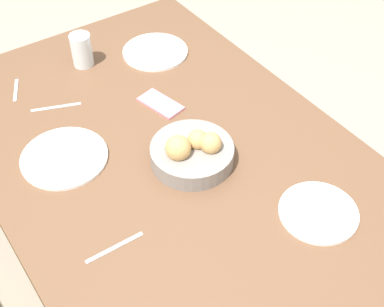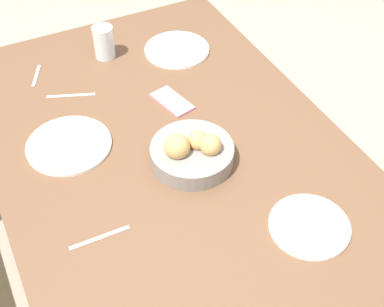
{
  "view_description": "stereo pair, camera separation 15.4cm",
  "coord_description": "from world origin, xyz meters",
  "px_view_note": "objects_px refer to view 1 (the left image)",
  "views": [
    {
      "loc": [
        -0.95,
        0.58,
        1.89
      ],
      "look_at": [
        -0.05,
        -0.04,
        0.8
      ],
      "focal_mm": 50.0,
      "sensor_mm": 36.0,
      "label": 1
    },
    {
      "loc": [
        -1.03,
        0.45,
        1.89
      ],
      "look_at": [
        -0.05,
        -0.04,
        0.8
      ],
      "focal_mm": 50.0,
      "sensor_mm": 36.0,
      "label": 2
    }
  ],
  "objects_px": {
    "plate_near_left": "(318,212)",
    "plate_near_right": "(155,52)",
    "bread_basket": "(192,152)",
    "knife_silver": "(56,107)",
    "water_tumbler": "(82,50)",
    "plate_far_center": "(64,157)",
    "cell_phone": "(161,104)",
    "spoon_coffee": "(16,90)",
    "fork_silver": "(115,248)"
  },
  "relations": [
    {
      "from": "plate_near_left",
      "to": "plate_near_right",
      "type": "xyz_separation_m",
      "value": [
        0.88,
        -0.04,
        0.0
      ]
    },
    {
      "from": "bread_basket",
      "to": "plate_near_left",
      "type": "distance_m",
      "value": 0.39
    },
    {
      "from": "knife_silver",
      "to": "water_tumbler",
      "type": "bearing_deg",
      "value": -47.85
    },
    {
      "from": "plate_far_center",
      "to": "cell_phone",
      "type": "distance_m",
      "value": 0.37
    },
    {
      "from": "plate_near_right",
      "to": "cell_phone",
      "type": "xyz_separation_m",
      "value": [
        -0.26,
        0.14,
        -0.0
      ]
    },
    {
      "from": "bread_basket",
      "to": "plate_near_left",
      "type": "bearing_deg",
      "value": -154.63
    },
    {
      "from": "plate_near_right",
      "to": "plate_far_center",
      "type": "xyz_separation_m",
      "value": [
        -0.31,
        0.51,
        -0.0
      ]
    },
    {
      "from": "spoon_coffee",
      "to": "cell_phone",
      "type": "xyz_separation_m",
      "value": [
        -0.34,
        -0.36,
        0.0
      ]
    },
    {
      "from": "fork_silver",
      "to": "knife_silver",
      "type": "bearing_deg",
      "value": -10.41
    },
    {
      "from": "plate_near_left",
      "to": "cell_phone",
      "type": "height_order",
      "value": "plate_near_left"
    },
    {
      "from": "bread_basket",
      "to": "cell_phone",
      "type": "relative_size",
      "value": 1.49
    },
    {
      "from": "plate_near_left",
      "to": "fork_silver",
      "type": "height_order",
      "value": "plate_near_left"
    },
    {
      "from": "spoon_coffee",
      "to": "cell_phone",
      "type": "distance_m",
      "value": 0.5
    },
    {
      "from": "plate_near_right",
      "to": "spoon_coffee",
      "type": "relative_size",
      "value": 2.08
    },
    {
      "from": "fork_silver",
      "to": "spoon_coffee",
      "type": "distance_m",
      "value": 0.75
    },
    {
      "from": "bread_basket",
      "to": "spoon_coffee",
      "type": "xyz_separation_m",
      "value": [
        0.61,
        0.3,
        -0.04
      ]
    },
    {
      "from": "bread_basket",
      "to": "fork_silver",
      "type": "bearing_deg",
      "value": 112.73
    },
    {
      "from": "bread_basket",
      "to": "plate_far_center",
      "type": "xyz_separation_m",
      "value": [
        0.22,
        0.3,
        -0.03
      ]
    },
    {
      "from": "cell_phone",
      "to": "fork_silver",
      "type": "bearing_deg",
      "value": 136.05
    },
    {
      "from": "plate_near_right",
      "to": "water_tumbler",
      "type": "distance_m",
      "value": 0.27
    },
    {
      "from": "plate_far_center",
      "to": "knife_silver",
      "type": "distance_m",
      "value": 0.24
    },
    {
      "from": "cell_phone",
      "to": "plate_near_right",
      "type": "bearing_deg",
      "value": -28.43
    },
    {
      "from": "plate_near_left",
      "to": "plate_far_center",
      "type": "xyz_separation_m",
      "value": [
        0.57,
        0.47,
        -0.0
      ]
    },
    {
      "from": "plate_far_center",
      "to": "water_tumbler",
      "type": "relative_size",
      "value": 2.16
    },
    {
      "from": "bread_basket",
      "to": "plate_far_center",
      "type": "distance_m",
      "value": 0.38
    },
    {
      "from": "fork_silver",
      "to": "spoon_coffee",
      "type": "height_order",
      "value": "same"
    },
    {
      "from": "bread_basket",
      "to": "cell_phone",
      "type": "distance_m",
      "value": 0.28
    },
    {
      "from": "bread_basket",
      "to": "water_tumbler",
      "type": "bearing_deg",
      "value": 3.97
    },
    {
      "from": "plate_near_right",
      "to": "water_tumbler",
      "type": "relative_size",
      "value": 2.01
    },
    {
      "from": "bread_basket",
      "to": "cell_phone",
      "type": "height_order",
      "value": "bread_basket"
    },
    {
      "from": "fork_silver",
      "to": "cell_phone",
      "type": "height_order",
      "value": "cell_phone"
    },
    {
      "from": "bread_basket",
      "to": "fork_silver",
      "type": "xyz_separation_m",
      "value": [
        -0.14,
        0.33,
        -0.04
      ]
    },
    {
      "from": "spoon_coffee",
      "to": "plate_near_left",
      "type": "bearing_deg",
      "value": -154.16
    },
    {
      "from": "water_tumbler",
      "to": "cell_phone",
      "type": "height_order",
      "value": "water_tumbler"
    },
    {
      "from": "plate_near_left",
      "to": "plate_far_center",
      "type": "relative_size",
      "value": 0.83
    },
    {
      "from": "plate_near_left",
      "to": "plate_near_right",
      "type": "distance_m",
      "value": 0.88
    },
    {
      "from": "water_tumbler",
      "to": "fork_silver",
      "type": "height_order",
      "value": "water_tumbler"
    },
    {
      "from": "plate_near_left",
      "to": "plate_far_center",
      "type": "height_order",
      "value": "same"
    },
    {
      "from": "plate_near_left",
      "to": "spoon_coffee",
      "type": "xyz_separation_m",
      "value": [
        0.96,
        0.47,
        -0.0
      ]
    },
    {
      "from": "fork_silver",
      "to": "knife_silver",
      "type": "distance_m",
      "value": 0.6
    },
    {
      "from": "plate_near_left",
      "to": "water_tumbler",
      "type": "distance_m",
      "value": 0.99
    },
    {
      "from": "knife_silver",
      "to": "plate_near_left",
      "type": "bearing_deg",
      "value": -154.0
    },
    {
      "from": "spoon_coffee",
      "to": "fork_silver",
      "type": "bearing_deg",
      "value": 177.39
    },
    {
      "from": "bread_basket",
      "to": "water_tumbler",
      "type": "height_order",
      "value": "water_tumbler"
    },
    {
      "from": "plate_near_left",
      "to": "fork_silver",
      "type": "bearing_deg",
      "value": 67.09
    },
    {
      "from": "plate_near_right",
      "to": "knife_silver",
      "type": "height_order",
      "value": "plate_near_right"
    },
    {
      "from": "plate_far_center",
      "to": "fork_silver",
      "type": "distance_m",
      "value": 0.36
    },
    {
      "from": "water_tumbler",
      "to": "knife_silver",
      "type": "distance_m",
      "value": 0.25
    },
    {
      "from": "plate_near_right",
      "to": "plate_far_center",
      "type": "relative_size",
      "value": 0.93
    },
    {
      "from": "plate_near_right",
      "to": "knife_silver",
      "type": "bearing_deg",
      "value": 100.55
    }
  ]
}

